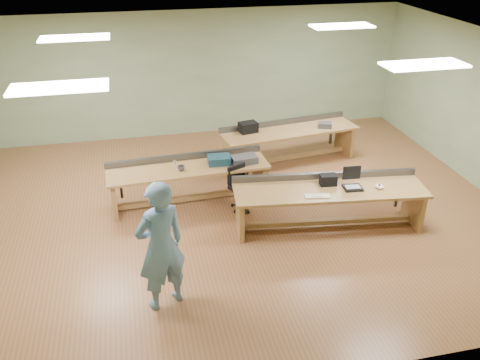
{
  "coord_description": "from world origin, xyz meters",
  "views": [
    {
      "loc": [
        -1.65,
        -7.95,
        4.83
      ],
      "look_at": [
        0.0,
        -0.6,
        0.94
      ],
      "focal_mm": 38.0,
      "sensor_mm": 36.0,
      "label": 1
    }
  ],
  "objects_px": {
    "workbench_mid": "(188,175)",
    "drinks_can": "(175,164)",
    "camera_bag": "(328,180)",
    "workbench_front": "(328,197)",
    "parts_bin_teal": "(219,160)",
    "workbench_back": "(289,137)",
    "task_chair": "(241,194)",
    "parts_bin_grey": "(244,159)",
    "mug": "(181,168)",
    "laptop_base": "(353,188)",
    "person": "(161,246)"
  },
  "relations": [
    {
      "from": "mug",
      "to": "drinks_can",
      "type": "relative_size",
      "value": 1.0
    },
    {
      "from": "drinks_can",
      "to": "person",
      "type": "bearing_deg",
      "value": -99.69
    },
    {
      "from": "workbench_back",
      "to": "drinks_can",
      "type": "distance_m",
      "value": 2.95
    },
    {
      "from": "laptop_base",
      "to": "drinks_can",
      "type": "height_order",
      "value": "drinks_can"
    },
    {
      "from": "drinks_can",
      "to": "workbench_mid",
      "type": "bearing_deg",
      "value": -6.46
    },
    {
      "from": "workbench_mid",
      "to": "workbench_back",
      "type": "xyz_separation_m",
      "value": [
        2.39,
        1.36,
        0.0
      ]
    },
    {
      "from": "parts_bin_teal",
      "to": "person",
      "type": "bearing_deg",
      "value": -115.0
    },
    {
      "from": "workbench_mid",
      "to": "drinks_can",
      "type": "xyz_separation_m",
      "value": [
        -0.23,
        0.03,
        0.25
      ]
    },
    {
      "from": "workbench_back",
      "to": "laptop_base",
      "type": "relative_size",
      "value": 9.93
    },
    {
      "from": "workbench_front",
      "to": "parts_bin_teal",
      "type": "xyz_separation_m",
      "value": [
        -1.66,
        1.36,
        0.26
      ]
    },
    {
      "from": "laptop_base",
      "to": "parts_bin_teal",
      "type": "bearing_deg",
      "value": 148.83
    },
    {
      "from": "person",
      "to": "mug",
      "type": "xyz_separation_m",
      "value": [
        0.58,
        2.65,
        -0.16
      ]
    },
    {
      "from": "laptop_base",
      "to": "mug",
      "type": "distance_m",
      "value": 3.06
    },
    {
      "from": "workbench_mid",
      "to": "parts_bin_teal",
      "type": "xyz_separation_m",
      "value": [
        0.59,
        -0.0,
        0.26
      ]
    },
    {
      "from": "mug",
      "to": "workbench_mid",
      "type": "bearing_deg",
      "value": 48.01
    },
    {
      "from": "workbench_mid",
      "to": "task_chair",
      "type": "height_order",
      "value": "workbench_mid"
    },
    {
      "from": "workbench_front",
      "to": "parts_bin_teal",
      "type": "height_order",
      "value": "parts_bin_teal"
    },
    {
      "from": "camera_bag",
      "to": "drinks_can",
      "type": "distance_m",
      "value": 2.8
    },
    {
      "from": "laptop_base",
      "to": "camera_bag",
      "type": "bearing_deg",
      "value": 152.3
    },
    {
      "from": "person",
      "to": "camera_bag",
      "type": "bearing_deg",
      "value": -176.11
    },
    {
      "from": "camera_bag",
      "to": "workbench_front",
      "type": "bearing_deg",
      "value": -91.17
    },
    {
      "from": "laptop_base",
      "to": "parts_bin_teal",
      "type": "height_order",
      "value": "parts_bin_teal"
    },
    {
      "from": "parts_bin_grey",
      "to": "mug",
      "type": "height_order",
      "value": "parts_bin_grey"
    },
    {
      "from": "laptop_base",
      "to": "parts_bin_grey",
      "type": "relative_size",
      "value": 0.66
    },
    {
      "from": "workbench_front",
      "to": "workbench_back",
      "type": "distance_m",
      "value": 2.73
    },
    {
      "from": "person",
      "to": "parts_bin_teal",
      "type": "distance_m",
      "value": 3.09
    },
    {
      "from": "task_chair",
      "to": "mug",
      "type": "relative_size",
      "value": 6.72
    },
    {
      "from": "workbench_front",
      "to": "mug",
      "type": "height_order",
      "value": "workbench_front"
    },
    {
      "from": "workbench_back",
      "to": "camera_bag",
      "type": "distance_m",
      "value": 2.63
    },
    {
      "from": "camera_bag",
      "to": "mug",
      "type": "distance_m",
      "value": 2.64
    },
    {
      "from": "workbench_mid",
      "to": "mug",
      "type": "relative_size",
      "value": 24.3
    },
    {
      "from": "laptop_base",
      "to": "task_chair",
      "type": "bearing_deg",
      "value": 153.79
    },
    {
      "from": "parts_bin_teal",
      "to": "mug",
      "type": "xyz_separation_m",
      "value": [
        -0.73,
        -0.15,
        -0.02
      ]
    },
    {
      "from": "workbench_back",
      "to": "person",
      "type": "bearing_deg",
      "value": -134.77
    },
    {
      "from": "workbench_front",
      "to": "camera_bag",
      "type": "distance_m",
      "value": 0.3
    },
    {
      "from": "workbench_back",
      "to": "parts_bin_teal",
      "type": "height_order",
      "value": "parts_bin_teal"
    },
    {
      "from": "workbench_mid",
      "to": "parts_bin_teal",
      "type": "height_order",
      "value": "parts_bin_teal"
    },
    {
      "from": "workbench_front",
      "to": "workbench_mid",
      "type": "relative_size",
      "value": 1.11
    },
    {
      "from": "laptop_base",
      "to": "camera_bag",
      "type": "relative_size",
      "value": 1.12
    },
    {
      "from": "mug",
      "to": "drinks_can",
      "type": "bearing_deg",
      "value": 117.62
    },
    {
      "from": "workbench_mid",
      "to": "person",
      "type": "height_order",
      "value": "person"
    },
    {
      "from": "parts_bin_teal",
      "to": "parts_bin_grey",
      "type": "bearing_deg",
      "value": -8.15
    },
    {
      "from": "workbench_front",
      "to": "workbench_mid",
      "type": "height_order",
      "value": "same"
    },
    {
      "from": "person",
      "to": "parts_bin_teal",
      "type": "height_order",
      "value": "person"
    },
    {
      "from": "task_chair",
      "to": "mug",
      "type": "xyz_separation_m",
      "value": [
        -1.05,
        0.3,
        0.49
      ]
    },
    {
      "from": "workbench_front",
      "to": "drinks_can",
      "type": "relative_size",
      "value": 26.94
    },
    {
      "from": "workbench_back",
      "to": "camera_bag",
      "type": "bearing_deg",
      "value": -100.88
    },
    {
      "from": "workbench_mid",
      "to": "parts_bin_grey",
      "type": "bearing_deg",
      "value": -6.68
    },
    {
      "from": "parts_bin_grey",
      "to": "mug",
      "type": "bearing_deg",
      "value": -175.89
    },
    {
      "from": "workbench_back",
      "to": "parts_bin_teal",
      "type": "distance_m",
      "value": 2.27
    }
  ]
}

